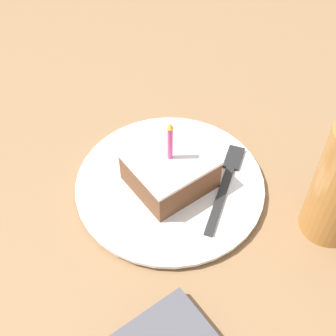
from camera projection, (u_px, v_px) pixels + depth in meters
name	position (u px, v px, depth m)	size (l,w,h in m)	color
ground_plane	(162.00, 201.00, 0.70)	(2.40, 2.40, 0.04)	olive
plate	(168.00, 183.00, 0.68)	(0.27, 0.27, 0.01)	white
cake_slice	(168.00, 168.00, 0.66)	(0.11, 0.10, 0.12)	brown
fork	(226.00, 181.00, 0.67)	(0.15, 0.11, 0.00)	#262626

